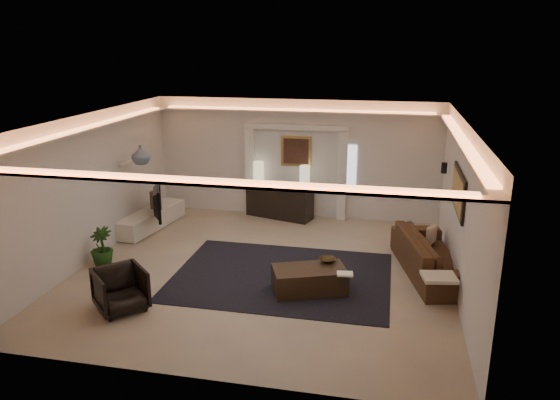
% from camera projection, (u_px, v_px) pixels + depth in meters
% --- Properties ---
extents(floor, '(7.00, 7.00, 0.00)m').
position_uv_depth(floor, '(263.00, 270.00, 10.22)').
color(floor, tan).
rests_on(floor, ground).
extents(ceiling, '(7.00, 7.00, 0.00)m').
position_uv_depth(ceiling, '(262.00, 119.00, 9.39)').
color(ceiling, white).
rests_on(ceiling, ground).
extents(wall_back, '(7.00, 0.00, 7.00)m').
position_uv_depth(wall_back, '(296.00, 159.00, 13.09)').
color(wall_back, silver).
rests_on(wall_back, ground).
extents(wall_front, '(7.00, 0.00, 7.00)m').
position_uv_depth(wall_front, '(195.00, 277.00, 6.53)').
color(wall_front, silver).
rests_on(wall_front, ground).
extents(wall_left, '(0.00, 7.00, 7.00)m').
position_uv_depth(wall_left, '(90.00, 188.00, 10.50)').
color(wall_left, silver).
rests_on(wall_left, ground).
extents(wall_right, '(0.00, 7.00, 7.00)m').
position_uv_depth(wall_right, '(461.00, 210.00, 9.12)').
color(wall_right, silver).
rests_on(wall_right, ground).
extents(cove_soffit, '(7.00, 7.00, 0.04)m').
position_uv_depth(cove_soffit, '(262.00, 135.00, 9.47)').
color(cove_soffit, silver).
rests_on(cove_soffit, ceiling).
extents(daylight_slit, '(0.25, 0.03, 1.00)m').
position_uv_depth(daylight_slit, '(351.00, 165.00, 12.83)').
color(daylight_slit, white).
rests_on(daylight_slit, wall_back).
extents(area_rug, '(4.00, 3.00, 0.01)m').
position_uv_depth(area_rug, '(282.00, 276.00, 9.96)').
color(area_rug, black).
rests_on(area_rug, ground).
extents(pilaster_left, '(0.22, 0.20, 2.20)m').
position_uv_depth(pilaster_left, '(250.00, 171.00, 13.32)').
color(pilaster_left, silver).
rests_on(pilaster_left, ground).
extents(pilaster_right, '(0.22, 0.20, 2.20)m').
position_uv_depth(pilaster_right, '(342.00, 176.00, 12.87)').
color(pilaster_right, silver).
rests_on(pilaster_right, ground).
extents(alcove_header, '(2.52, 0.20, 0.12)m').
position_uv_depth(alcove_header, '(296.00, 127.00, 12.77)').
color(alcove_header, silver).
rests_on(alcove_header, wall_back).
extents(painting_frame, '(0.74, 0.04, 0.74)m').
position_uv_depth(painting_frame, '(296.00, 151.00, 13.01)').
color(painting_frame, tan).
rests_on(painting_frame, wall_back).
extents(painting_canvas, '(0.62, 0.02, 0.62)m').
position_uv_depth(painting_canvas, '(296.00, 151.00, 12.98)').
color(painting_canvas, '#4C2D1E').
rests_on(painting_canvas, wall_back).
extents(art_panel_frame, '(0.04, 1.64, 0.74)m').
position_uv_depth(art_panel_frame, '(459.00, 191.00, 9.33)').
color(art_panel_frame, black).
rests_on(art_panel_frame, wall_right).
extents(art_panel_gold, '(0.02, 1.50, 0.62)m').
position_uv_depth(art_panel_gold, '(457.00, 191.00, 9.34)').
color(art_panel_gold, tan).
rests_on(art_panel_gold, wall_right).
extents(wall_sconce, '(0.12, 0.12, 0.22)m').
position_uv_depth(wall_sconce, '(444.00, 168.00, 11.14)').
color(wall_sconce, black).
rests_on(wall_sconce, wall_right).
extents(wall_niche, '(0.10, 0.55, 0.04)m').
position_uv_depth(wall_niche, '(126.00, 163.00, 11.74)').
color(wall_niche, silver).
rests_on(wall_niche, wall_left).
extents(console, '(1.73, 0.96, 0.83)m').
position_uv_depth(console, '(280.00, 202.00, 13.23)').
color(console, '#2E231D').
rests_on(console, ground).
extents(lamp_left, '(0.34, 0.34, 0.57)m').
position_uv_depth(lamp_left, '(259.00, 174.00, 13.14)').
color(lamp_left, '#FFF1BD').
rests_on(lamp_left, console).
extents(lamp_right, '(0.30, 0.30, 0.55)m').
position_uv_depth(lamp_right, '(305.00, 177.00, 12.82)').
color(lamp_right, beige).
rests_on(lamp_right, console).
extents(media_ledge, '(0.85, 2.23, 0.41)m').
position_uv_depth(media_ledge, '(151.00, 219.00, 12.50)').
color(media_ledge, silver).
rests_on(media_ledge, ground).
extents(tv, '(1.19, 0.65, 0.71)m').
position_uv_depth(tv, '(153.00, 200.00, 11.91)').
color(tv, black).
rests_on(tv, media_ledge).
extents(figurine, '(0.20, 0.20, 0.42)m').
position_uv_depth(figurine, '(153.00, 200.00, 12.53)').
color(figurine, '#483728').
rests_on(figurine, media_ledge).
extents(ginger_jar, '(0.40, 0.40, 0.41)m').
position_uv_depth(ginger_jar, '(141.00, 155.00, 11.46)').
color(ginger_jar, slate).
rests_on(ginger_jar, wall_niche).
extents(plant, '(0.46, 0.46, 0.76)m').
position_uv_depth(plant, '(102.00, 247.00, 10.37)').
color(plant, '#173510').
rests_on(plant, ground).
extents(sofa, '(2.71, 1.57, 0.74)m').
position_uv_depth(sofa, '(433.00, 255.00, 9.99)').
color(sofa, black).
rests_on(sofa, ground).
extents(throw_blanket, '(0.61, 0.53, 0.06)m').
position_uv_depth(throw_blanket, '(439.00, 277.00, 8.63)').
color(throw_blanket, beige).
rests_on(throw_blanket, sofa).
extents(throw_pillow, '(0.23, 0.35, 0.34)m').
position_uv_depth(throw_pillow, '(431.00, 234.00, 10.55)').
color(throw_pillow, tan).
rests_on(throw_pillow, sofa).
extents(coffee_table, '(1.42, 1.09, 0.47)m').
position_uv_depth(coffee_table, '(309.00, 281.00, 9.31)').
color(coffee_table, black).
rests_on(coffee_table, ground).
extents(bowl, '(0.35, 0.35, 0.07)m').
position_uv_depth(bowl, '(328.00, 262.00, 9.51)').
color(bowl, '#332411').
rests_on(bowl, coffee_table).
extents(magazine, '(0.29, 0.23, 0.03)m').
position_uv_depth(magazine, '(345.00, 276.00, 8.99)').
color(magazine, white).
rests_on(magazine, coffee_table).
extents(armchair, '(1.08, 1.08, 0.71)m').
position_uv_depth(armchair, '(121.00, 290.00, 8.64)').
color(armchair, black).
rests_on(armchair, ground).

